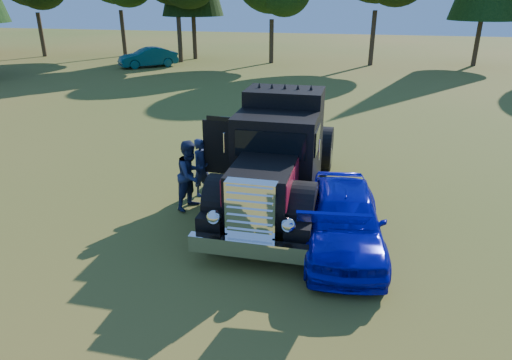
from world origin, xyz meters
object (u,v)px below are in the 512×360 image
object	(u,v)px
diamond_t_truck	(278,160)
hotrod_coupe	(343,218)
spectator_far	(191,175)
distant_teal_car	(148,57)
spectator_near	(202,167)

from	to	relation	value
diamond_t_truck	hotrod_coupe	xyz separation A→B (m)	(1.85, -1.89, -0.55)
hotrod_coupe	spectator_far	bearing A→B (deg)	163.30
hotrod_coupe	distant_teal_car	world-z (taller)	hotrod_coupe
distant_teal_car	spectator_near	bearing A→B (deg)	-13.01
diamond_t_truck	hotrod_coupe	bearing A→B (deg)	-45.73
diamond_t_truck	distant_teal_car	world-z (taller)	diamond_t_truck
hotrod_coupe	distant_teal_car	distance (m)	29.23
spectator_near	spectator_far	size ratio (longest dim) A/B	0.88
hotrod_coupe	diamond_t_truck	bearing A→B (deg)	134.27
diamond_t_truck	hotrod_coupe	distance (m)	2.70
diamond_t_truck	spectator_far	distance (m)	2.32
hotrod_coupe	spectator_far	size ratio (longest dim) A/B	2.36
spectator_far	distant_teal_car	bearing A→B (deg)	48.14
diamond_t_truck	distant_teal_car	xyz separation A→B (m)	(-14.34, 22.45, -0.55)
spectator_far	distant_teal_car	world-z (taller)	spectator_far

